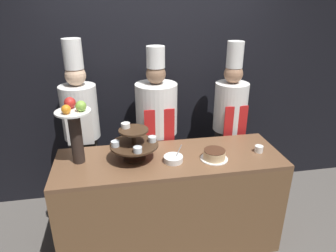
{
  "coord_description": "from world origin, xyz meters",
  "views": [
    {
      "loc": [
        -0.42,
        -1.9,
        2.18
      ],
      "look_at": [
        0.0,
        0.43,
        1.17
      ],
      "focal_mm": 32.0,
      "sensor_mm": 36.0,
      "label": 1
    }
  ],
  "objects": [
    {
      "name": "wall_back",
      "position": [
        0.0,
        1.28,
        1.4
      ],
      "size": [
        10.0,
        0.06,
        2.8
      ],
      "color": "black",
      "rests_on": "ground_plane"
    },
    {
      "name": "cup_white",
      "position": [
        0.8,
        0.28,
        0.95
      ],
      "size": [
        0.07,
        0.07,
        0.06
      ],
      "color": "white",
      "rests_on": "buffet_counter"
    },
    {
      "name": "fruit_pedestal",
      "position": [
        -0.76,
        0.39,
        1.24
      ],
      "size": [
        0.28,
        0.28,
        0.54
      ],
      "color": "#2D231E",
      "rests_on": "buffet_counter"
    },
    {
      "name": "buffet_counter",
      "position": [
        0.0,
        0.33,
        0.46
      ],
      "size": [
        1.95,
        0.65,
        0.92
      ],
      "color": "brown",
      "rests_on": "ground_plane"
    },
    {
      "name": "serving_bowl_near",
      "position": [
        0.01,
        0.25,
        0.94
      ],
      "size": [
        0.16,
        0.16,
        0.15
      ],
      "color": "white",
      "rests_on": "buffet_counter"
    },
    {
      "name": "cake_round",
      "position": [
        0.36,
        0.23,
        0.96
      ],
      "size": [
        0.23,
        0.23,
        0.09
      ],
      "color": "white",
      "rests_on": "buffet_counter"
    },
    {
      "name": "chef_center_left",
      "position": [
        -0.03,
        0.89,
        0.97
      ],
      "size": [
        0.41,
        0.41,
        1.78
      ],
      "color": "#28282D",
      "rests_on": "ground_plane"
    },
    {
      "name": "chef_left",
      "position": [
        -0.77,
        0.89,
        1.02
      ],
      "size": [
        0.34,
        0.34,
        1.86
      ],
      "color": "#38332D",
      "rests_on": "ground_plane"
    },
    {
      "name": "tiered_stand",
      "position": [
        -0.3,
        0.35,
        1.08
      ],
      "size": [
        0.4,
        0.4,
        0.32
      ],
      "color": "#3D2819",
      "rests_on": "buffet_counter"
    },
    {
      "name": "chef_center_right",
      "position": [
        0.75,
        0.89,
        0.98
      ],
      "size": [
        0.34,
        0.34,
        1.8
      ],
      "color": "#38332D",
      "rests_on": "ground_plane"
    }
  ]
}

